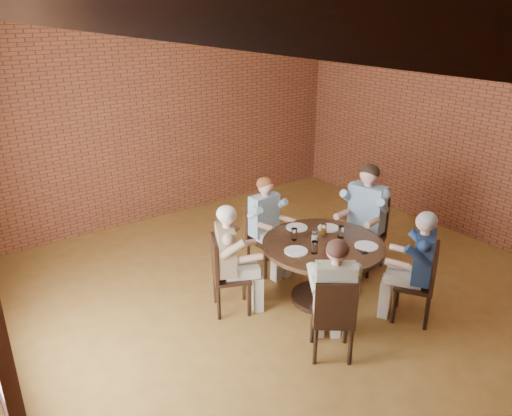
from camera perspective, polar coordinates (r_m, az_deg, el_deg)
floor at (r=5.93m, az=5.94°, el=-11.24°), size 7.00×7.00×0.00m
wall_back at (r=8.03m, az=-10.67°, el=10.66°), size 7.00×0.00×7.00m
wall_right at (r=7.72m, az=25.01°, el=8.51°), size 0.00×7.00×7.00m
ceiling_beam at (r=3.74m, az=-23.21°, el=20.76°), size 0.22×6.90×0.26m
dining_table at (r=5.83m, az=7.59°, el=-5.92°), size 1.39×1.39×0.75m
chair_a at (r=6.72m, az=12.51°, el=-2.32°), size 0.57×0.57×0.98m
diner_a at (r=6.57m, az=12.26°, el=-1.17°), size 0.84×0.75×1.42m
chair_b at (r=6.50m, az=0.78°, el=-2.96°), size 0.43×0.43×0.90m
diner_b at (r=6.39m, az=1.24°, el=-2.03°), size 0.54×0.64×1.27m
chair_c at (r=5.62m, az=-3.63°, el=-7.29°), size 0.53×0.53×0.91m
diner_c at (r=5.55m, az=-2.86°, el=-5.93°), size 0.76×0.71×1.28m
chair_d at (r=4.94m, az=8.84°, el=-12.07°), size 0.56×0.56×0.90m
diner_d at (r=4.93m, az=8.83°, el=-10.19°), size 0.76×0.78×1.27m
chair_e at (r=5.74m, az=18.48°, el=-7.83°), size 0.56×0.56×0.91m
diner_e at (r=5.67m, az=17.86°, el=-6.45°), size 0.75×0.78×1.28m
plate_a at (r=6.09m, az=8.29°, el=-2.28°), size 0.26×0.26×0.01m
plate_b at (r=6.06m, az=4.68°, el=-2.23°), size 0.26×0.26×0.01m
plate_c at (r=5.49m, az=4.60°, el=-4.93°), size 0.26×0.26×0.01m
plate_d at (r=5.72m, az=12.49°, el=-4.27°), size 0.26×0.26×0.01m
glass_a at (r=5.86m, az=9.68°, el=-2.72°), size 0.07×0.07×0.14m
glass_b at (r=5.88m, az=7.75°, el=-2.48°), size 0.07×0.07×0.14m
glass_c at (r=5.74m, az=4.39°, el=-3.00°), size 0.07×0.07×0.14m
glass_d at (r=5.68m, az=6.70°, el=-3.36°), size 0.07×0.07×0.14m
glass_e at (r=5.46m, az=6.69°, el=-4.48°), size 0.07×0.07×0.14m
glass_f at (r=5.41m, az=8.28°, el=-4.83°), size 0.07×0.07×0.14m
smartphone at (r=5.61m, az=12.06°, el=-4.81°), size 0.12×0.16×0.01m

